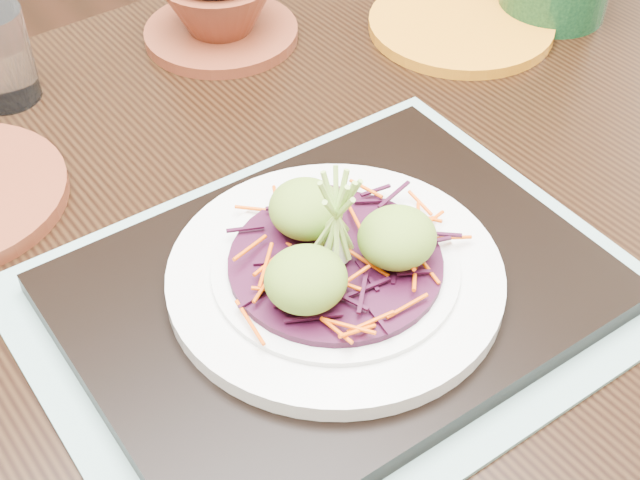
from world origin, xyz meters
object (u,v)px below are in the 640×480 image
dining_table (295,349)px  terracotta_bowl_set (220,12)px  serving_tray (335,290)px  yellow_plate (461,25)px  white_plate (335,275)px

dining_table → terracotta_bowl_set: terracotta_bowl_set is taller
serving_tray → yellow_plate: size_ratio=1.92×
dining_table → serving_tray: 0.13m
dining_table → white_plate: (0.00, -0.05, 0.13)m
white_plate → terracotta_bowl_set: 0.38m
white_plate → terracotta_bowl_set: size_ratio=1.13×
dining_table → serving_tray: serving_tray is taller
serving_tray → terracotta_bowl_set: (0.10, 0.37, 0.02)m
terracotta_bowl_set → yellow_plate: (0.22, -0.12, -0.02)m
terracotta_bowl_set → yellow_plate: bearing=-28.8°
dining_table → terracotta_bowl_set: size_ratio=6.33×
white_plate → terracotta_bowl_set: bearing=74.3°
dining_table → terracotta_bowl_set: (0.11, 0.32, 0.13)m
yellow_plate → serving_tray: bearing=-142.1°
terracotta_bowl_set → yellow_plate: terracotta_bowl_set is taller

